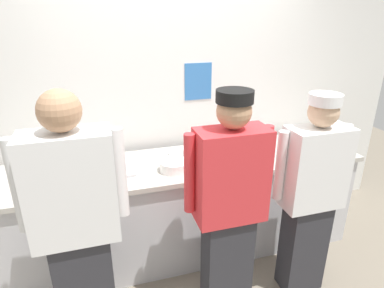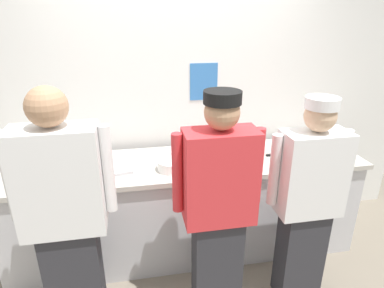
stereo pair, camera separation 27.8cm
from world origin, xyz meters
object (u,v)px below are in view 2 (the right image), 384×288
(chef_center, at_px, (219,207))
(squeeze_bottle_primary, at_px, (262,143))
(mixing_bowl_steel, at_px, (204,155))
(sheet_tray, at_px, (104,168))
(ramekin_orange_sauce, at_px, (246,162))
(chef_near_left, at_px, (65,217))
(squeeze_bottle_secondary, at_px, (230,144))
(ramekin_yellow_sauce, at_px, (175,154))
(deli_cup, at_px, (45,166))
(plate_stack_front, at_px, (172,165))
(chef_far_right, at_px, (307,200))
(chefs_knife, at_px, (278,155))

(chef_center, bearing_deg, squeeze_bottle_primary, 52.17)
(chef_center, distance_m, mixing_bowl_steel, 0.72)
(chef_center, xyz_separation_m, sheet_tray, (-0.79, 0.69, 0.02))
(ramekin_orange_sauce, bearing_deg, chef_center, -124.32)
(chef_near_left, bearing_deg, ramekin_orange_sauce, 22.14)
(squeeze_bottle_secondary, bearing_deg, ramekin_yellow_sauce, 175.25)
(chef_center, xyz_separation_m, ramekin_orange_sauce, (0.38, 0.56, 0.03))
(chef_near_left, bearing_deg, deli_cup, 110.20)
(plate_stack_front, height_order, deli_cup, deli_cup)
(ramekin_yellow_sauce, relative_size, ramekin_orange_sauce, 0.97)
(ramekin_orange_sauce, bearing_deg, squeeze_bottle_secondary, 105.72)
(chef_near_left, relative_size, chef_far_right, 1.09)
(mixing_bowl_steel, bearing_deg, chefs_knife, -1.52)
(chef_center, height_order, deli_cup, chef_center)
(ramekin_yellow_sauce, distance_m, chefs_knife, 0.93)
(deli_cup, relative_size, chefs_knife, 0.33)
(mixing_bowl_steel, relative_size, deli_cup, 3.90)
(chef_near_left, relative_size, squeeze_bottle_primary, 8.52)
(chef_far_right, bearing_deg, mixing_bowl_steel, 131.37)
(chef_far_right, bearing_deg, sheet_tray, 155.30)
(ramekin_orange_sauce, height_order, deli_cup, deli_cup)
(mixing_bowl_steel, bearing_deg, chef_center, -94.26)
(ramekin_orange_sauce, bearing_deg, chef_far_right, -62.69)
(chef_near_left, relative_size, chef_center, 1.04)
(chef_far_right, xyz_separation_m, squeeze_bottle_secondary, (-0.35, 0.78, 0.15))
(chef_near_left, xyz_separation_m, plate_stack_front, (0.73, 0.58, 0.02))
(squeeze_bottle_primary, xyz_separation_m, deli_cup, (-1.85, -0.02, -0.05))
(sheet_tray, distance_m, squeeze_bottle_primary, 1.39)
(mixing_bowl_steel, bearing_deg, plate_stack_front, -155.76)
(chef_near_left, bearing_deg, chef_far_right, 0.57)
(ramekin_orange_sauce, xyz_separation_m, deli_cup, (-1.63, 0.19, 0.02))
(plate_stack_front, distance_m, deli_cup, 1.02)
(chef_center, distance_m, squeeze_bottle_secondary, 0.88)
(chef_far_right, bearing_deg, ramekin_orange_sauce, 117.31)
(chef_center, bearing_deg, ramekin_yellow_sauce, 101.91)
(ramekin_yellow_sauce, bearing_deg, sheet_tray, -165.24)
(squeeze_bottle_primary, distance_m, ramekin_orange_sauce, 0.31)
(plate_stack_front, relative_size, mixing_bowl_steel, 0.66)
(chef_near_left, xyz_separation_m, deli_cup, (-0.27, 0.74, 0.03))
(chef_far_right, height_order, squeeze_bottle_secondary, chef_far_right)
(chef_near_left, xyz_separation_m, sheet_tray, (0.19, 0.68, -0.01))
(mixing_bowl_steel, xyz_separation_m, squeeze_bottle_primary, (0.55, 0.06, 0.05))
(squeeze_bottle_primary, height_order, ramekin_yellow_sauce, squeeze_bottle_primary)
(chef_far_right, relative_size, squeeze_bottle_primary, 7.83)
(chef_near_left, height_order, squeeze_bottle_secondary, chef_near_left)
(sheet_tray, bearing_deg, squeeze_bottle_primary, 3.31)
(chef_near_left, bearing_deg, chef_center, -0.64)
(squeeze_bottle_primary, bearing_deg, chef_far_right, -85.31)
(deli_cup, bearing_deg, chef_near_left, -69.80)
(plate_stack_front, height_order, mixing_bowl_steel, mixing_bowl_steel)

